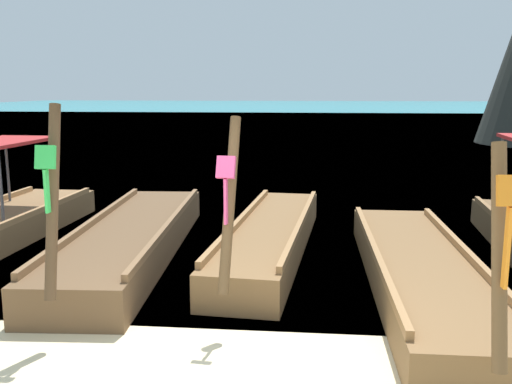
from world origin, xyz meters
name	(u,v)px	position (x,y,z in m)	size (l,w,h in m)	color
sea_water	(305,112)	(0.00, 61.26, 0.00)	(120.00, 120.00, 0.00)	teal
longtail_boat_green_ribbon	(132,240)	(-2.09, 3.96, 0.27)	(1.70, 6.43, 2.54)	brown
longtail_boat_pink_ribbon	(270,237)	(0.13, 4.34, 0.27)	(1.54, 6.19, 2.38)	brown
longtail_boat_orange_ribbon	(420,272)	(2.27, 2.81, 0.25)	(1.35, 6.20, 2.27)	brown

